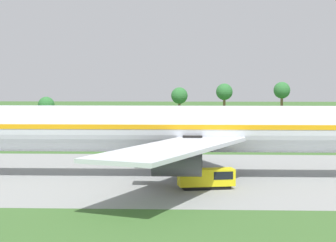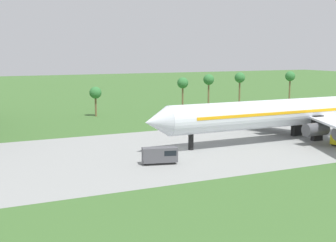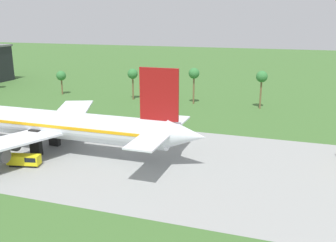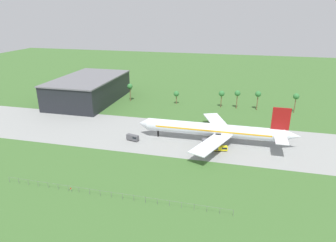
% 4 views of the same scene
% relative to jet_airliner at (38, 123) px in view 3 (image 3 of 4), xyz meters
% --- Properties ---
extents(jet_airliner, '(75.02, 54.25, 19.18)m').
position_rel_jet_airliner_xyz_m(jet_airliner, '(0.00, 0.00, 0.00)').
color(jet_airliner, silver).
rests_on(jet_airliner, ground_plane).
extents(catering_van, '(6.62, 3.28, 2.31)m').
position_rel_jet_airliner_xyz_m(catering_van, '(3.28, -9.12, -4.83)').
color(catering_van, black).
rests_on(catering_van, ground_plane).
extents(palm_tree_row, '(109.23, 3.60, 12.16)m').
position_rel_jet_airliner_xyz_m(palm_tree_row, '(-3.93, 54.69, 3.18)').
color(palm_tree_row, brown).
rests_on(palm_tree_row, ground_plane).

